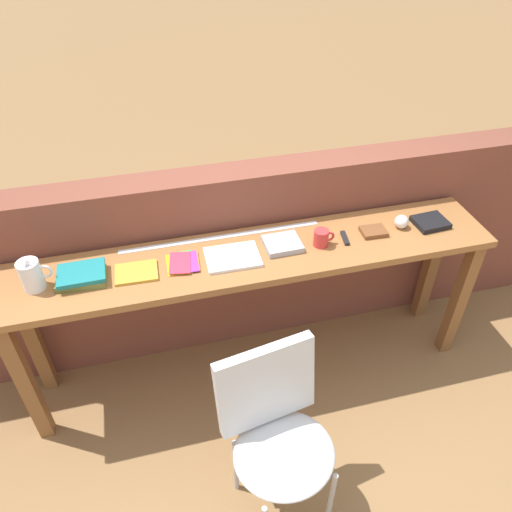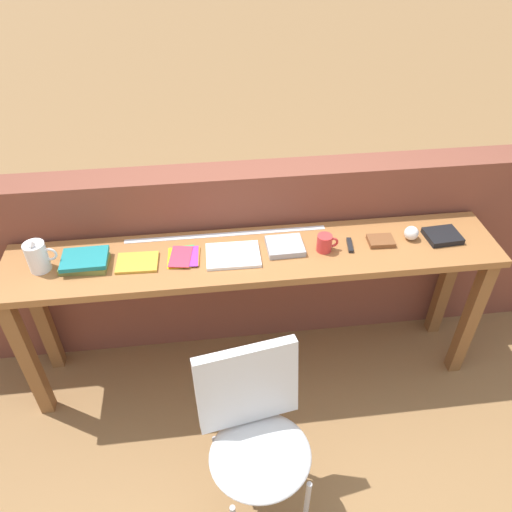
{
  "view_description": "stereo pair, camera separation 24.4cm",
  "coord_description": "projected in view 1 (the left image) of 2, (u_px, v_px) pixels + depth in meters",
  "views": [
    {
      "loc": [
        -0.47,
        -1.59,
        2.44
      ],
      "look_at": [
        0.0,
        0.25,
        0.9
      ],
      "focal_mm": 35.0,
      "sensor_mm": 36.0,
      "label": 1
    },
    {
      "loc": [
        -0.23,
        -1.63,
        2.44
      ],
      "look_at": [
        0.0,
        0.25,
        0.9
      ],
      "focal_mm": 35.0,
      "sensor_mm": 36.0,
      "label": 2
    }
  ],
  "objects": [
    {
      "name": "mug",
      "position": [
        322.0,
        238.0,
        2.52
      ],
      "size": [
        0.11,
        0.08,
        0.09
      ],
      "color": "red",
      "rests_on": "sideboard"
    },
    {
      "name": "book_open_centre",
      "position": [
        233.0,
        257.0,
        2.46
      ],
      "size": [
        0.27,
        0.2,
        0.02
      ],
      "primitive_type": "cube",
      "rotation": [
        0.0,
        0.0,
        -0.02
      ],
      "color": "white",
      "rests_on": "sideboard"
    },
    {
      "name": "book_stack_leftmost",
      "position": [
        82.0,
        276.0,
        2.32
      ],
      "size": [
        0.24,
        0.17,
        0.05
      ],
      "color": "olive",
      "rests_on": "sideboard"
    },
    {
      "name": "ruler_metal_back_edge",
      "position": [
        221.0,
        237.0,
        2.6
      ],
      "size": [
        1.05,
        0.03,
        0.0
      ],
      "primitive_type": "cube",
      "color": "silver",
      "rests_on": "sideboard"
    },
    {
      "name": "book_repair_rightmost",
      "position": [
        430.0,
        222.0,
        2.68
      ],
      "size": [
        0.18,
        0.16,
        0.03
      ],
      "primitive_type": "cube",
      "rotation": [
        0.0,
        0.0,
        0.07
      ],
      "color": "black",
      "rests_on": "sideboard"
    },
    {
      "name": "brick_wall_back",
      "position": [
        240.0,
        257.0,
        2.94
      ],
      "size": [
        6.0,
        0.2,
        1.17
      ],
      "primitive_type": "cube",
      "color": "brown",
      "rests_on": "ground"
    },
    {
      "name": "magazine_cycling",
      "position": [
        136.0,
        272.0,
        2.37
      ],
      "size": [
        0.2,
        0.16,
        0.01
      ],
      "primitive_type": "cube",
      "rotation": [
        0.0,
        0.0,
        -0.04
      ],
      "color": "gold",
      "rests_on": "sideboard"
    },
    {
      "name": "multitool_folded",
      "position": [
        345.0,
        238.0,
        2.58
      ],
      "size": [
        0.04,
        0.11,
        0.02
      ],
      "primitive_type": "cube",
      "rotation": [
        0.0,
        0.0,
        -0.15
      ],
      "color": "black",
      "rests_on": "sideboard"
    },
    {
      "name": "leather_journal_brown",
      "position": [
        374.0,
        231.0,
        2.62
      ],
      "size": [
        0.13,
        0.11,
        0.02
      ],
      "primitive_type": "cube",
      "rotation": [
        0.0,
        0.0,
        -0.04
      ],
      "color": "brown",
      "rests_on": "sideboard"
    },
    {
      "name": "pamphlet_pile_colourful",
      "position": [
        183.0,
        262.0,
        2.43
      ],
      "size": [
        0.16,
        0.19,
        0.01
      ],
      "color": "yellow",
      "rests_on": "sideboard"
    },
    {
      "name": "pitcher_white",
      "position": [
        32.0,
        275.0,
        2.25
      ],
      "size": [
        0.14,
        0.1,
        0.18
      ],
      "color": "white",
      "rests_on": "sideboard"
    },
    {
      "name": "sports_ball_small",
      "position": [
        401.0,
        222.0,
        2.65
      ],
      "size": [
        0.07,
        0.07,
        0.07
      ],
      "primitive_type": "sphere",
      "color": "silver",
      "rests_on": "sideboard"
    },
    {
      "name": "sideboard",
      "position": [
        254.0,
        274.0,
        2.59
      ],
      "size": [
        2.5,
        0.44,
        0.88
      ],
      "color": "#996033",
      "rests_on": "ground"
    },
    {
      "name": "chair_white_moulded",
      "position": [
        278.0,
        430.0,
        2.12
      ],
      "size": [
        0.51,
        0.52,
        0.89
      ],
      "color": "silver",
      "rests_on": "ground"
    },
    {
      "name": "book_grey_hardcover",
      "position": [
        282.0,
        244.0,
        2.53
      ],
      "size": [
        0.19,
        0.17,
        0.03
      ],
      "primitive_type": "cube",
      "rotation": [
        0.0,
        0.0,
        0.02
      ],
      "color": "#9E9EA3",
      "rests_on": "sideboard"
    },
    {
      "name": "ground_plane",
      "position": [
        267.0,
        406.0,
        2.83
      ],
      "size": [
        40.0,
        40.0,
        0.0
      ],
      "primitive_type": "plane",
      "color": "olive"
    }
  ]
}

